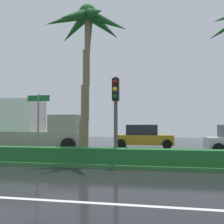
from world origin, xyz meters
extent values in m
cube|color=black|center=(0.00, 9.00, -0.05)|extent=(90.00, 42.00, 0.10)
cube|color=#2D6B33|center=(0.00, 8.00, 0.07)|extent=(85.50, 4.00, 0.15)
cube|color=#1E6028|center=(0.00, 6.60, 0.45)|extent=(76.50, 0.70, 0.60)
cylinder|color=#756447|center=(0.29, 8.01, 1.03)|extent=(0.45, 0.45, 1.76)
cylinder|color=#756447|center=(0.34, 8.01, 2.79)|extent=(0.40, 0.40, 1.76)
cylinder|color=#756447|center=(0.39, 8.02, 4.54)|extent=(0.34, 0.34, 1.76)
cylinder|color=#756447|center=(0.44, 8.03, 6.30)|extent=(0.29, 0.29, 1.76)
sphere|color=#1C5122|center=(0.44, 8.03, 7.28)|extent=(0.90, 0.90, 0.90)
cone|color=#1C5122|center=(1.43, 8.00, 6.78)|extent=(2.25, 0.62, 1.49)
cone|color=#1C5122|center=(1.09, 8.84, 6.90)|extent=(1.85, 2.13, 1.29)
cone|color=#1C5122|center=(0.25, 8.97, 6.73)|extent=(0.99, 2.27, 1.58)
cone|color=#1C5122|center=(-0.40, 8.57, 6.79)|extent=(2.19, 1.67, 1.47)
cone|color=#1C5122|center=(-0.43, 7.50, 6.84)|extent=(2.22, 1.65, 1.40)
cone|color=#1C5122|center=(0.11, 7.10, 6.78)|extent=(1.27, 2.29, 1.50)
cone|color=#1C5122|center=(1.00, 7.16, 6.89)|extent=(1.71, 2.21, 1.30)
cylinder|color=#4C4C47|center=(2.05, 6.86, 1.97)|extent=(0.16, 0.16, 3.64)
cube|color=black|center=(2.05, 6.86, 3.24)|extent=(0.28, 0.32, 0.96)
sphere|color=maroon|center=(2.05, 6.69, 3.54)|extent=(0.20, 0.20, 0.20)
sphere|color=yellow|center=(2.05, 6.69, 3.24)|extent=(0.20, 0.20, 0.20)
sphere|color=#0F591E|center=(2.05, 6.69, 2.94)|extent=(0.20, 0.20, 0.20)
cylinder|color=slate|center=(-1.68, 7.17, 1.65)|extent=(0.08, 0.08, 3.00)
cube|color=#146B2D|center=(-1.68, 7.17, 2.97)|extent=(1.10, 0.03, 0.28)
cube|color=gray|center=(-4.27, 12.05, 0.81)|extent=(6.40, 2.30, 0.90)
cube|color=gray|center=(-2.07, 12.05, 1.81)|extent=(1.90, 2.21, 1.10)
cube|color=silver|center=(-5.32, 12.05, 2.36)|extent=(2.30, 2.35, 2.20)
cylinder|color=black|center=(-1.57, 13.22, 0.46)|extent=(0.92, 0.30, 0.92)
cylinder|color=black|center=(-1.57, 10.88, 0.46)|extent=(0.92, 0.30, 0.92)
cylinder|color=black|center=(-6.97, 13.22, 0.46)|extent=(0.92, 0.30, 0.92)
cube|color=#B28C1E|center=(2.89, 15.07, 0.60)|extent=(4.30, 1.76, 0.72)
cube|color=#1E2328|center=(2.74, 15.07, 1.34)|extent=(2.30, 1.58, 0.76)
cylinder|color=black|center=(4.54, 15.97, 0.34)|extent=(0.68, 0.22, 0.68)
cylinder|color=black|center=(4.54, 14.17, 0.34)|extent=(0.68, 0.22, 0.68)
cylinder|color=black|center=(1.24, 15.97, 0.34)|extent=(0.68, 0.22, 0.68)
cylinder|color=black|center=(1.24, 14.17, 0.34)|extent=(0.68, 0.22, 0.68)
cylinder|color=black|center=(7.27, 13.15, 0.34)|extent=(0.68, 0.22, 0.68)
cylinder|color=black|center=(7.27, 11.35, 0.34)|extent=(0.68, 0.22, 0.68)
camera|label=1|loc=(3.70, -3.22, 1.74)|focal=38.30mm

